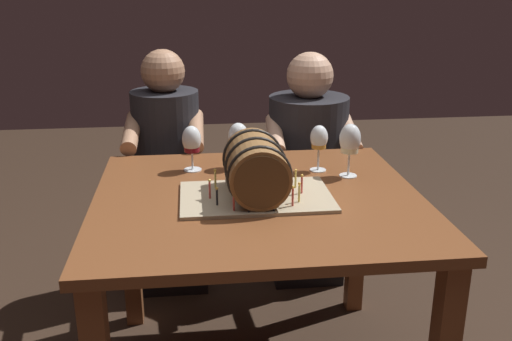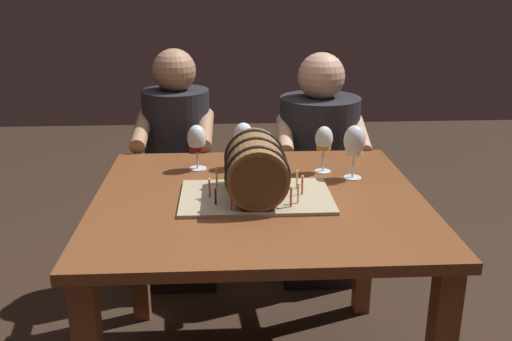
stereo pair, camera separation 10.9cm
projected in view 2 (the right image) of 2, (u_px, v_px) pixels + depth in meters
dining_table at (259, 227)px, 2.00m from camera, size 1.12×1.03×0.76m
barrel_cake at (256, 171)px, 1.91m from camera, size 0.51×0.32×0.22m
wine_glass_amber at (324, 141)px, 2.17m from camera, size 0.07×0.07×0.18m
wine_glass_empty at (243, 136)px, 2.22m from camera, size 0.08×0.08×0.18m
wine_glass_red at (197, 141)px, 2.20m from camera, size 0.07×0.07×0.18m
wine_glass_white at (354, 143)px, 2.09m from camera, size 0.08×0.08×0.20m
person_seated_left at (179, 182)px, 2.78m from camera, size 0.36×0.45×1.16m
person_seated_right at (318, 175)px, 2.81m from camera, size 0.43×0.50×1.14m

